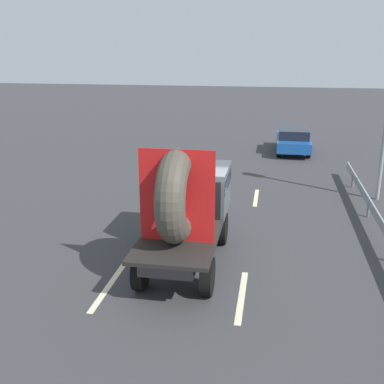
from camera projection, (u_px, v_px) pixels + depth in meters
ground_plane at (194, 256)px, 13.70m from camera, size 120.00×120.00×0.00m
flatbed_truck at (188, 200)px, 13.11m from camera, size 2.02×5.17×3.55m
distant_sedan at (293, 139)px, 26.84m from camera, size 1.85×4.31×1.40m
guardrail at (380, 222)px, 14.92m from camera, size 0.10×14.93×0.71m
lane_dash_left_near at (109, 286)px, 12.00m from camera, size 0.16×2.64×0.01m
lane_dash_left_far at (173, 195)px, 19.36m from camera, size 0.16×2.25×0.01m
lane_dash_right_near at (242, 296)px, 11.51m from camera, size 0.16×2.56×0.01m
lane_dash_right_far at (256, 198)px, 18.96m from camera, size 0.16×2.24×0.01m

